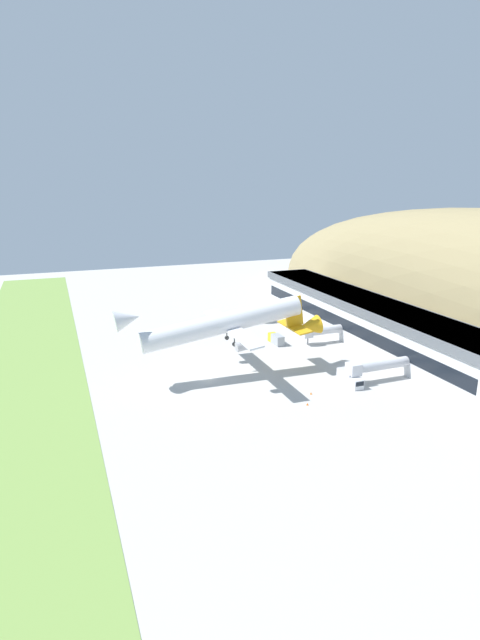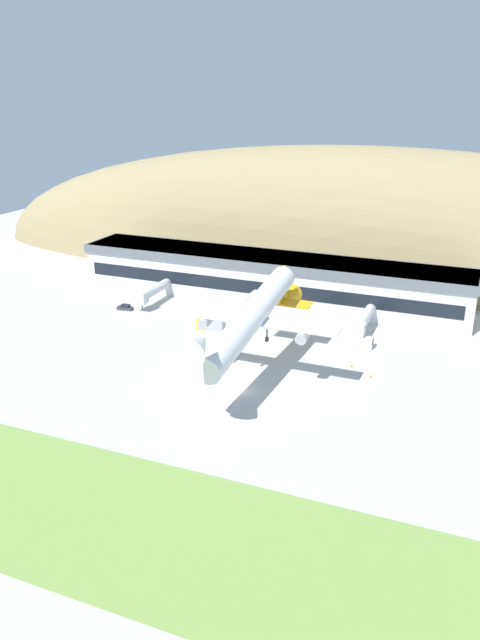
{
  "view_description": "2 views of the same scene",
  "coord_description": "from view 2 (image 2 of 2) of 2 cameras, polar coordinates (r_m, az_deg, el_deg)",
  "views": [
    {
      "loc": [
        112.11,
        -33.85,
        47.84
      ],
      "look_at": [
        0.6,
        8.24,
        14.73
      ],
      "focal_mm": 28.0,
      "sensor_mm": 36.0,
      "label": 1
    },
    {
      "loc": [
        41.96,
        -103.43,
        56.84
      ],
      "look_at": [
        -2.51,
        4.4,
        13.25
      ],
      "focal_mm": 35.0,
      "sensor_mm": 36.0,
      "label": 2
    }
  ],
  "objects": [
    {
      "name": "traffic_cone_0",
      "position": [
        137.62,
        10.17,
        -4.12
      ],
      "size": [
        0.52,
        0.52,
        0.58
      ],
      "color": "orange",
      "rests_on": "ground_plane"
    },
    {
      "name": "terminal_building",
      "position": [
        176.05,
        2.68,
        4.12
      ],
      "size": [
        111.84,
        17.15,
        12.84
      ],
      "color": "silver",
      "rests_on": "ground_plane"
    },
    {
      "name": "jetway_1",
      "position": [
        163.52,
        0.58,
        1.63
      ],
      "size": [
        3.38,
        13.3,
        5.43
      ],
      "color": "silver",
      "rests_on": "ground_plane"
    },
    {
      "name": "box_truck",
      "position": [
        155.33,
        -2.66,
        -0.43
      ],
      "size": [
        7.17,
        2.54,
        2.98
      ],
      "color": "gold",
      "rests_on": "ground_plane"
    },
    {
      "name": "hill_backdrop",
      "position": [
        208.95,
        11.18,
        4.31
      ],
      "size": [
        284.05,
        53.02,
        80.44
      ],
      "primitive_type": "ellipsoid",
      "color": "#8E7F56",
      "rests_on": "ground_plane"
    },
    {
      "name": "jetway_2",
      "position": [
        153.45,
        11.19,
        -0.06
      ],
      "size": [
        3.38,
        17.14,
        5.43
      ],
      "color": "silver",
      "rests_on": "ground_plane"
    },
    {
      "name": "ground_plane",
      "position": [
        125.26,
        0.3,
        -6.5
      ],
      "size": [
        352.46,
        352.46,
        0.0
      ],
      "primitive_type": "plane",
      "color": "#B7B5AF"
    },
    {
      "name": "traffic_cone_1",
      "position": [
        133.63,
        11.9,
        -5.02
      ],
      "size": [
        0.52,
        0.52,
        0.58
      ],
      "color": "orange",
      "rests_on": "ground_plane"
    },
    {
      "name": "grass_strip_foreground",
      "position": [
        92.76,
        -10.34,
        -17.66
      ],
      "size": [
        317.21,
        29.01,
        0.08
      ],
      "primitive_type": "cube",
      "color": "#759947",
      "rests_on": "ground_plane"
    },
    {
      "name": "jetway_0",
      "position": [
        173.97,
        -8.09,
        2.6
      ],
      "size": [
        3.38,
        16.06,
        5.43
      ],
      "color": "silver",
      "rests_on": "ground_plane"
    },
    {
      "name": "cargo_airplane",
      "position": [
        123.97,
        1.11,
        0.23
      ],
      "size": [
        35.04,
        53.6,
        12.58
      ],
      "color": "silver"
    },
    {
      "name": "service_car_1",
      "position": [
        172.55,
        -10.46,
        1.13
      ],
      "size": [
        4.32,
        2.11,
        1.53
      ],
      "color": "#333338",
      "rests_on": "ground_plane"
    },
    {
      "name": "fuel_truck",
      "position": [
        148.21,
        10.39,
        -1.82
      ],
      "size": [
        8.43,
        2.6,
        3.0
      ],
      "color": "silver",
      "rests_on": "ground_plane"
    }
  ]
}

